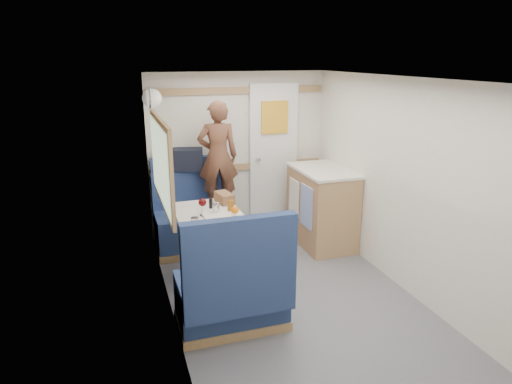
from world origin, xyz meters
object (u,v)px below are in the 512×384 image
object	(u,v)px
duffel_bag	(181,159)
dinette_table	(209,229)
cheese_block	(226,219)
beer_glass	(231,205)
tumbler_right	(216,208)
bench_far	(194,224)
wine_glass	(202,203)
galley_counter	(321,206)
orange_fruit	(235,210)
bread_loaf	(224,198)
salt_grinder	(203,207)
tray	(218,218)
person	(218,156)
tumbler_left	(195,224)
bench_near	(233,296)
dome_light	(152,98)
pepper_grinder	(211,203)

from	to	relation	value
duffel_bag	dinette_table	bearing A→B (deg)	-74.34
cheese_block	beer_glass	size ratio (longest dim) A/B	1.04
tumbler_right	bench_far	bearing A→B (deg)	94.41
cheese_block	wine_glass	distance (m)	0.32
cheese_block	galley_counter	bearing A→B (deg)	31.48
cheese_block	wine_glass	xyz separation A→B (m)	(-0.16, 0.26, 0.09)
tumbler_right	orange_fruit	bearing A→B (deg)	-35.65
bread_loaf	salt_grinder	bearing A→B (deg)	-141.07
tray	beer_glass	size ratio (longest dim) A/B	3.22
person	tumbler_left	xyz separation A→B (m)	(-0.51, -1.26, -0.30)
tray	bread_loaf	world-z (taller)	bread_loaf
bench_near	tray	bearing A→B (deg)	85.73
galley_counter	salt_grinder	size ratio (longest dim) A/B	10.47
bench_far	dome_light	world-z (taller)	dome_light
bench_far	tumbler_right	size ratio (longest dim) A/B	9.87
tumbler_left	pepper_grinder	xyz separation A→B (m)	(0.26, 0.53, -0.01)
pepper_grinder	duffel_bag	bearing A→B (deg)	97.88
pepper_grinder	dome_light	bearing A→B (deg)	122.51
duffel_bag	bread_loaf	distance (m)	0.92
galley_counter	salt_grinder	world-z (taller)	galley_counter
wine_glass	tray	bearing A→B (deg)	-47.33
dinette_table	bench_near	xyz separation A→B (m)	(-0.00, -0.86, -0.27)
wine_glass	beer_glass	xyz separation A→B (m)	(0.29, 0.06, -0.07)
bread_loaf	dinette_table	bearing A→B (deg)	-127.60
bench_near	salt_grinder	world-z (taller)	bench_near
bench_near	salt_grinder	bearing A→B (deg)	92.65
person	tumbler_left	distance (m)	1.40
dinette_table	beer_glass	world-z (taller)	beer_glass
bench_near	cheese_block	world-z (taller)	bench_near
orange_fruit	pepper_grinder	xyz separation A→B (m)	(-0.17, 0.28, -0.01)
bench_far	salt_grinder	xyz separation A→B (m)	(-0.04, -0.79, 0.46)
orange_fruit	cheese_block	world-z (taller)	orange_fruit
dome_light	orange_fruit	distance (m)	1.51
dome_light	person	world-z (taller)	dome_light
dome_light	tumbler_left	bearing A→B (deg)	-81.44
tray	bread_loaf	size ratio (longest dim) A/B	1.34
tray	tumbler_right	bearing A→B (deg)	84.14
tumbler_right	salt_grinder	xyz separation A→B (m)	(-0.11, 0.09, -0.01)
tumbler_right	tumbler_left	bearing A→B (deg)	-127.03
person	cheese_block	size ratio (longest dim) A/B	11.89
galley_counter	tray	distance (m)	1.60
salt_grinder	bread_loaf	xyz separation A→B (m)	(0.27, 0.22, 0.01)
duffel_bag	galley_counter	bearing A→B (deg)	-8.69
cheese_block	pepper_grinder	size ratio (longest dim) A/B	1.08
dinette_table	bread_loaf	world-z (taller)	bread_loaf
person	bread_loaf	distance (m)	0.68
tray	tumbler_right	distance (m)	0.15
bench_near	wine_glass	bearing A→B (deg)	94.55
bench_near	person	bearing A→B (deg)	80.09
galley_counter	dinette_table	bearing A→B (deg)	-159.46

